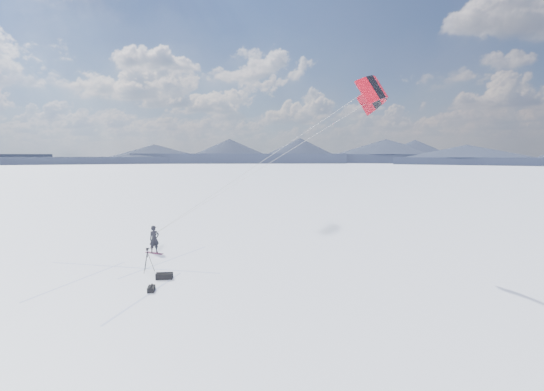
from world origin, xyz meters
The scene contains 9 objects.
ground centered at (0.00, 0.00, 0.00)m, with size 1800.00×1800.00×0.00m, color white.
horizon_hills centered at (0.00, 0.00, 3.99)m, with size 704.00×704.42×9.42m.
snow_tracks centered at (-1.98, 0.09, 0.00)m, with size 13.93×9.84×0.01m.
snowkiter centered at (-2.56, 3.80, 0.00)m, with size 0.69×0.45×1.88m, color black.
snowboard centered at (-2.48, 3.66, 0.02)m, with size 1.40×0.26×0.04m, color #761F4A.
tripod centered at (0.20, 0.29, 0.89)m, with size 0.67×0.63×1.39m.
gear_bag_a centered at (1.99, -0.35, 0.17)m, with size 0.96×0.81×0.39m.
gear_bag_b centered at (2.73, -2.11, 0.13)m, with size 0.63×0.71×0.30m.
power_kite centered at (11.26, 7.08, 10.17)m, with size 15.09×6.20×9.80m.
Camera 1 is at (16.38, -16.24, 6.65)m, focal length 26.00 mm.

